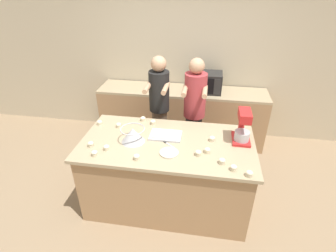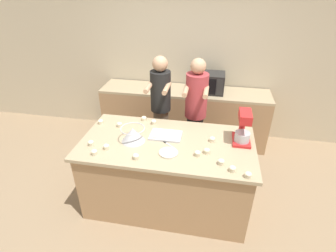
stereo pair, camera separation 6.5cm
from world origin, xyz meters
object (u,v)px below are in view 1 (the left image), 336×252
object	(u,v)px
baking_tray	(166,135)
cupcake_10	(153,122)
person_left	(159,110)
cupcake_5	(94,153)
mixing_bowl	(133,135)
cupcake_11	(91,144)
stand_mixer	(243,128)
cupcake_12	(207,150)
small_plate	(169,153)
cupcake_0	(222,161)
cupcake_3	(106,148)
cupcake_7	(249,174)
cupcake_4	(212,139)
cupcake_2	(99,123)
person_right	(194,114)
cupcake_1	(119,125)
knife	(167,143)
cupcake_6	(137,157)
cupcake_9	(234,168)
microwave_oven	(206,82)
cupcake_8	(198,153)
cupcake_13	(143,119)

from	to	relation	value
baking_tray	cupcake_10	distance (m)	0.34
person_left	baking_tray	xyz separation A→B (m)	(0.21, -0.69, 0.03)
cupcake_5	mixing_bowl	bearing A→B (deg)	45.39
cupcake_11	cupcake_10	bearing A→B (deg)	45.89
person_left	baking_tray	world-z (taller)	person_left
stand_mixer	cupcake_12	xyz separation A→B (m)	(-0.38, -0.31, -0.14)
baking_tray	small_plate	bearing A→B (deg)	-74.36
small_plate	cupcake_0	distance (m)	0.56
cupcake_3	cupcake_7	bearing A→B (deg)	-7.59
cupcake_4	cupcake_5	size ratio (longest dim) A/B	1.00
cupcake_2	cupcake_4	xyz separation A→B (m)	(1.43, -0.16, 0.00)
cupcake_10	baking_tray	bearing A→B (deg)	-51.45
person_right	cupcake_0	world-z (taller)	person_right
stand_mixer	cupcake_0	world-z (taller)	stand_mixer
baking_tray	cupcake_1	xyz separation A→B (m)	(-0.62, 0.12, 0.01)
knife	cupcake_4	xyz separation A→B (m)	(0.51, 0.14, 0.03)
small_plate	cupcake_3	world-z (taller)	cupcake_3
small_plate	cupcake_3	size ratio (longest dim) A/B	3.09
cupcake_11	cupcake_12	xyz separation A→B (m)	(1.29, 0.08, 0.00)
cupcake_6	cupcake_9	bearing A→B (deg)	-1.16
cupcake_12	mixing_bowl	bearing A→B (deg)	173.71
person_left	cupcake_5	xyz separation A→B (m)	(-0.48, -1.19, 0.04)
small_plate	knife	world-z (taller)	small_plate
knife	cupcake_5	size ratio (longest dim) A/B	2.74
microwave_oven	cupcake_0	size ratio (longest dim) A/B	7.47
baking_tray	cupcake_0	bearing A→B (deg)	-32.90
mixing_bowl	cupcake_6	world-z (taller)	mixing_bowl
mixing_bowl	cupcake_7	world-z (taller)	mixing_bowl
cupcake_5	cupcake_9	xyz separation A→B (m)	(1.45, -0.01, 0.00)
mixing_bowl	person_left	bearing A→B (deg)	80.27
cupcake_8	cupcake_7	bearing A→B (deg)	-27.25
person_right	knife	bearing A→B (deg)	-106.55
cupcake_3	cupcake_11	bearing A→B (deg)	169.41
microwave_oven	cupcake_2	bearing A→B (deg)	-134.95
person_left	cupcake_10	bearing A→B (deg)	-90.44
cupcake_2	cupcake_5	world-z (taller)	same
cupcake_5	cupcake_7	bearing A→B (deg)	-2.84
stand_mixer	cupcake_0	distance (m)	0.54
cupcake_0	cupcake_13	bearing A→B (deg)	143.27
cupcake_2	cupcake_7	xyz separation A→B (m)	(1.79, -0.72, 0.00)
cupcake_0	cupcake_4	world-z (taller)	same
person_left	mixing_bowl	size ratio (longest dim) A/B	6.03
cupcake_11	person_right	bearing A→B (deg)	43.43
small_plate	cupcake_0	xyz separation A→B (m)	(0.56, -0.09, 0.02)
cupcake_1	cupcake_4	bearing A→B (deg)	-6.42
cupcake_11	cupcake_3	bearing A→B (deg)	-10.59
cupcake_2	cupcake_3	size ratio (longest dim) A/B	1.00
cupcake_7	cupcake_13	distance (m)	1.56
cupcake_0	cupcake_6	distance (m)	0.88
person_right	mixing_bowl	bearing A→B (deg)	-127.11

